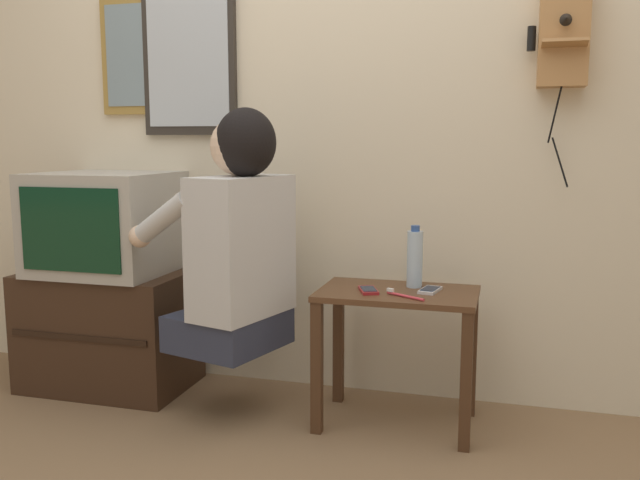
% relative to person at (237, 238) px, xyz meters
% --- Properties ---
extents(wall_back, '(6.80, 0.05, 2.55)m').
position_rel_person_xyz_m(wall_back, '(0.28, 0.46, 0.56)').
color(wall_back, beige).
rests_on(wall_back, ground_plane).
extents(side_table, '(0.59, 0.38, 0.53)m').
position_rel_person_xyz_m(side_table, '(0.60, 0.11, -0.31)').
color(side_table, '#51331E').
rests_on(side_table, ground_plane).
extents(person, '(0.60, 0.54, 0.92)m').
position_rel_person_xyz_m(person, '(0.00, 0.00, 0.00)').
color(person, '#2D3347').
rests_on(person, ground_plane).
extents(tv_stand, '(0.71, 0.46, 0.52)m').
position_rel_person_xyz_m(tv_stand, '(-0.69, 0.17, -0.46)').
color(tv_stand, '#382316').
rests_on(tv_stand, ground_plane).
extents(television, '(0.55, 0.52, 0.43)m').
position_rel_person_xyz_m(television, '(-0.69, 0.19, 0.01)').
color(television, '#ADA89E').
rests_on(television, tv_stand).
extents(wall_phone_antique, '(0.22, 0.18, 0.82)m').
position_rel_person_xyz_m(wall_phone_antique, '(1.16, 0.37, 0.77)').
color(wall_phone_antique, '#AD7A47').
extents(framed_picture, '(0.40, 0.03, 0.52)m').
position_rel_person_xyz_m(framed_picture, '(-0.62, 0.42, 0.74)').
color(framed_picture, olive).
extents(wall_mirror, '(0.44, 0.03, 0.75)m').
position_rel_person_xyz_m(wall_mirror, '(-0.39, 0.42, 0.77)').
color(wall_mirror, '#2D2823').
extents(cell_phone_held, '(0.10, 0.14, 0.01)m').
position_rel_person_xyz_m(cell_phone_held, '(0.50, 0.06, -0.19)').
color(cell_phone_held, maroon).
rests_on(cell_phone_held, side_table).
extents(cell_phone_spare, '(0.08, 0.13, 0.01)m').
position_rel_person_xyz_m(cell_phone_spare, '(0.72, 0.13, -0.19)').
color(cell_phone_spare, silver).
rests_on(cell_phone_spare, side_table).
extents(water_bottle, '(0.06, 0.06, 0.24)m').
position_rel_person_xyz_m(water_bottle, '(0.65, 0.19, -0.08)').
color(water_bottle, '#ADC6DB').
rests_on(water_bottle, side_table).
extents(toothbrush, '(0.15, 0.09, 0.02)m').
position_rel_person_xyz_m(toothbrush, '(0.64, 0.01, -0.19)').
color(toothbrush, '#D83F4C').
rests_on(toothbrush, side_table).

